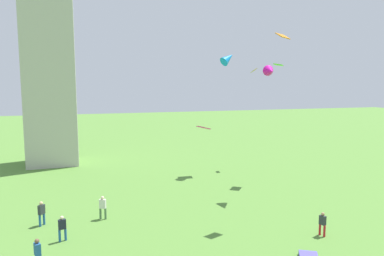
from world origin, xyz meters
name	(u,v)px	position (x,y,z in m)	size (l,w,h in m)	color
person_0	(42,212)	(-10.20, 19.19, 1.01)	(0.50, 0.53, 1.79)	#235693
person_1	(322,223)	(7.91, 11.59, 0.92)	(0.35, 0.49, 1.63)	red
person_2	(62,227)	(-8.68, 16.01, 0.96)	(0.50, 0.39, 1.70)	#235693
person_3	(38,253)	(-9.80, 12.52, 1.03)	(0.42, 0.54, 1.81)	red
person_4	(103,206)	(-5.93, 19.13, 1.01)	(0.53, 0.44, 1.79)	#51754C
kite_flying_0	(278,65)	(12.38, 25.08, 12.13)	(1.51, 1.58, 0.25)	#64EB2D
kite_flying_1	(254,70)	(13.04, 31.74, 11.81)	(0.62, 0.93, 0.59)	#B38D1A
kite_flying_2	(204,128)	(5.81, 29.57, 5.33)	(1.51, 1.16, 0.55)	#E43780
kite_flying_3	(228,58)	(8.95, 30.19, 13.07)	(2.15, 1.61, 1.78)	#0F81E5
kite_flying_4	(270,71)	(8.91, 20.71, 11.30)	(1.27, 1.62, 1.10)	#D5109D
kite_flying_5	(283,36)	(7.04, 15.80, 13.63)	(1.20, 1.02, 0.49)	orange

